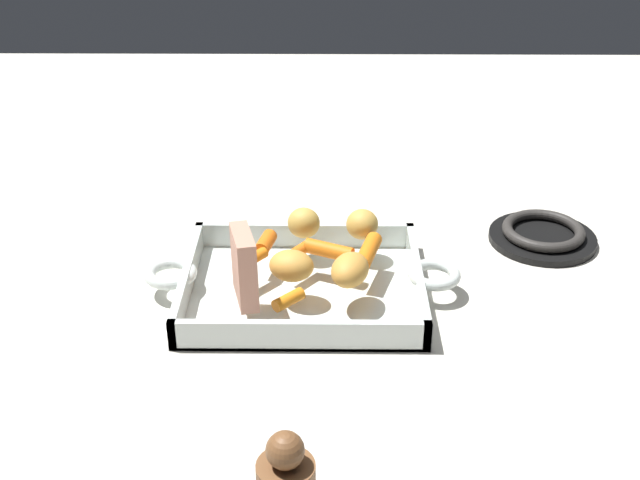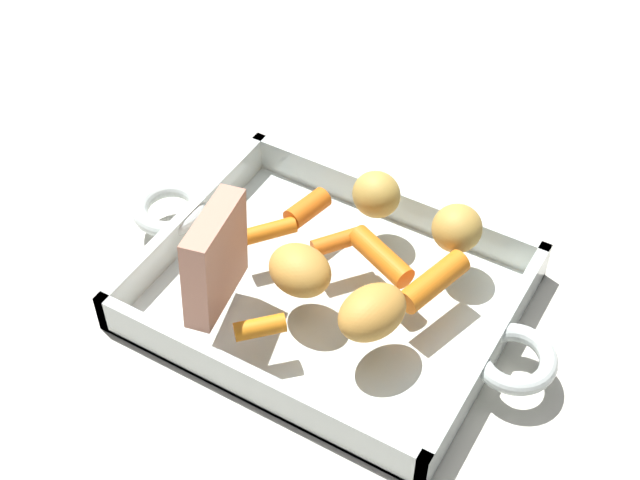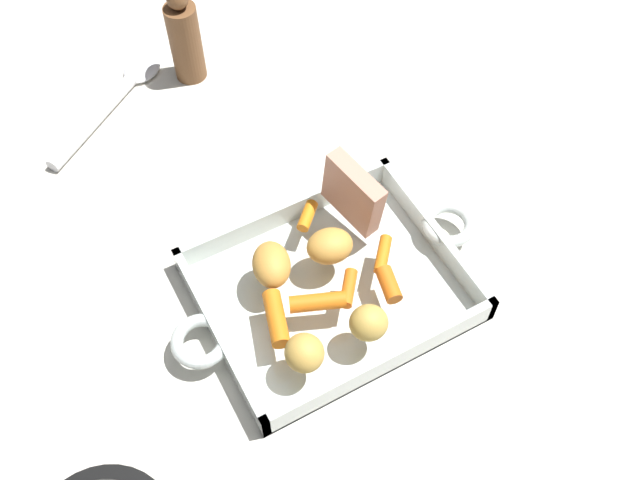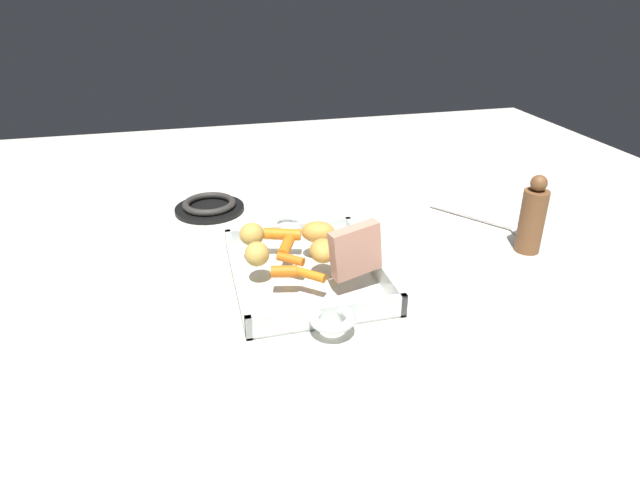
{
  "view_description": "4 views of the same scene",
  "coord_description": "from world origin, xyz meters",
  "px_view_note": "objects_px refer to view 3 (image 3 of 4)",
  "views": [
    {
      "loc": [
        -0.03,
        0.91,
        0.58
      ],
      "look_at": [
        -0.02,
        -0.01,
        0.07
      ],
      "focal_mm": 46.62,
      "sensor_mm": 36.0,
      "label": 1
    },
    {
      "loc": [
        -0.26,
        0.46,
        0.61
      ],
      "look_at": [
        0.02,
        -0.02,
        0.05
      ],
      "focal_mm": 51.62,
      "sensor_mm": 36.0,
      "label": 2
    },
    {
      "loc": [
        -0.23,
        -0.38,
        0.77
      ],
      "look_at": [
        -0.0,
        0.03,
        0.08
      ],
      "focal_mm": 40.75,
      "sensor_mm": 36.0,
      "label": 3
    },
    {
      "loc": [
        0.8,
        -0.18,
        0.49
      ],
      "look_at": [
        -0.01,
        0.03,
        0.07
      ],
      "focal_mm": 30.51,
      "sensor_mm": 36.0,
      "label": 4
    }
  ],
  "objects_px": {
    "baby_carrot_short": "(318,302)",
    "potato_golden_small": "(304,353)",
    "baby_carrot_southeast": "(389,284)",
    "baby_carrot_southwest": "(383,254)",
    "baby_carrot_center_left": "(348,288)",
    "baby_carrot_long": "(276,318)",
    "potato_whole": "(365,325)",
    "pepper_mill": "(188,38)",
    "roasting_dish": "(331,287)",
    "roast_slice_thin": "(353,193)",
    "baby_carrot_northeast": "(307,216)",
    "serving_spoon": "(112,101)",
    "potato_near_roast": "(330,246)",
    "potato_corner": "(271,265)"
  },
  "relations": [
    {
      "from": "baby_carrot_short",
      "to": "potato_golden_small",
      "type": "bearing_deg",
      "value": -130.24
    },
    {
      "from": "baby_carrot_southeast",
      "to": "baby_carrot_southwest",
      "type": "height_order",
      "value": "baby_carrot_southeast"
    },
    {
      "from": "baby_carrot_center_left",
      "to": "baby_carrot_long",
      "type": "relative_size",
      "value": 0.71
    },
    {
      "from": "potato_whole",
      "to": "potato_golden_small",
      "type": "height_order",
      "value": "potato_whole"
    },
    {
      "from": "baby_carrot_long",
      "to": "pepper_mill",
      "type": "height_order",
      "value": "pepper_mill"
    },
    {
      "from": "roasting_dish",
      "to": "baby_carrot_southwest",
      "type": "height_order",
      "value": "baby_carrot_southwest"
    },
    {
      "from": "roast_slice_thin",
      "to": "baby_carrot_northeast",
      "type": "relative_size",
      "value": 2.05
    },
    {
      "from": "potato_whole",
      "to": "serving_spoon",
      "type": "bearing_deg",
      "value": 103.36
    },
    {
      "from": "baby_carrot_southeast",
      "to": "baby_carrot_southwest",
      "type": "relative_size",
      "value": 0.84
    },
    {
      "from": "roast_slice_thin",
      "to": "potato_whole",
      "type": "bearing_deg",
      "value": -115.24
    },
    {
      "from": "baby_carrot_northeast",
      "to": "baby_carrot_short",
      "type": "bearing_deg",
      "value": -112.69
    },
    {
      "from": "roast_slice_thin",
      "to": "baby_carrot_short",
      "type": "relative_size",
      "value": 1.3
    },
    {
      "from": "baby_carrot_center_left",
      "to": "potato_near_roast",
      "type": "relative_size",
      "value": 0.85
    },
    {
      "from": "potato_corner",
      "to": "potato_golden_small",
      "type": "distance_m",
      "value": 0.12
    },
    {
      "from": "roasting_dish",
      "to": "baby_carrot_southwest",
      "type": "distance_m",
      "value": 0.07
    },
    {
      "from": "potato_whole",
      "to": "baby_carrot_center_left",
      "type": "bearing_deg",
      "value": 78.45
    },
    {
      "from": "pepper_mill",
      "to": "potato_golden_small",
      "type": "bearing_deg",
      "value": -99.14
    },
    {
      "from": "baby_carrot_short",
      "to": "baby_carrot_long",
      "type": "xyz_separation_m",
      "value": [
        -0.05,
        0.0,
        0.0
      ]
    },
    {
      "from": "roast_slice_thin",
      "to": "baby_carrot_short",
      "type": "xyz_separation_m",
      "value": [
        -0.1,
        -0.1,
        -0.03
      ]
    },
    {
      "from": "baby_carrot_southwest",
      "to": "potato_corner",
      "type": "distance_m",
      "value": 0.13
    },
    {
      "from": "roast_slice_thin",
      "to": "potato_golden_small",
      "type": "height_order",
      "value": "roast_slice_thin"
    },
    {
      "from": "potato_whole",
      "to": "serving_spoon",
      "type": "height_order",
      "value": "potato_whole"
    },
    {
      "from": "baby_carrot_long",
      "to": "roasting_dish",
      "type": "bearing_deg",
      "value": 16.41
    },
    {
      "from": "roast_slice_thin",
      "to": "baby_carrot_southeast",
      "type": "height_order",
      "value": "roast_slice_thin"
    },
    {
      "from": "roasting_dish",
      "to": "baby_carrot_long",
      "type": "xyz_separation_m",
      "value": [
        -0.08,
        -0.03,
        0.04
      ]
    },
    {
      "from": "baby_carrot_center_left",
      "to": "potato_golden_small",
      "type": "xyz_separation_m",
      "value": [
        -0.09,
        -0.05,
        0.01
      ]
    },
    {
      "from": "roast_slice_thin",
      "to": "baby_carrot_long",
      "type": "xyz_separation_m",
      "value": [
        -0.15,
        -0.09,
        -0.03
      ]
    },
    {
      "from": "baby_carrot_southwest",
      "to": "pepper_mill",
      "type": "height_order",
      "value": "pepper_mill"
    },
    {
      "from": "baby_carrot_southeast",
      "to": "baby_carrot_northeast",
      "type": "xyz_separation_m",
      "value": [
        -0.04,
        0.13,
        -0.0
      ]
    },
    {
      "from": "serving_spoon",
      "to": "roasting_dish",
      "type": "bearing_deg",
      "value": -109.04
    },
    {
      "from": "baby_carrot_center_left",
      "to": "serving_spoon",
      "type": "bearing_deg",
      "value": 106.22
    },
    {
      "from": "roast_slice_thin",
      "to": "baby_carrot_southwest",
      "type": "height_order",
      "value": "roast_slice_thin"
    },
    {
      "from": "potato_whole",
      "to": "potato_near_roast",
      "type": "xyz_separation_m",
      "value": [
        0.02,
        0.11,
        -0.0
      ]
    },
    {
      "from": "roasting_dish",
      "to": "potato_near_roast",
      "type": "relative_size",
      "value": 7.26
    },
    {
      "from": "baby_carrot_long",
      "to": "roast_slice_thin",
      "type": "bearing_deg",
      "value": 31.17
    },
    {
      "from": "potato_near_roast",
      "to": "pepper_mill",
      "type": "distance_m",
      "value": 0.41
    },
    {
      "from": "baby_carrot_long",
      "to": "potato_whole",
      "type": "xyz_separation_m",
      "value": [
        0.08,
        -0.06,
        0.01
      ]
    },
    {
      "from": "baby_carrot_southwest",
      "to": "potato_near_roast",
      "type": "height_order",
      "value": "potato_near_roast"
    },
    {
      "from": "baby_carrot_southeast",
      "to": "baby_carrot_southwest",
      "type": "xyz_separation_m",
      "value": [
        0.02,
        0.04,
        -0.0
      ]
    },
    {
      "from": "baby_carrot_long",
      "to": "potato_corner",
      "type": "distance_m",
      "value": 0.07
    },
    {
      "from": "roasting_dish",
      "to": "baby_carrot_southwest",
      "type": "relative_size",
      "value": 8.08
    },
    {
      "from": "roasting_dish",
      "to": "serving_spoon",
      "type": "height_order",
      "value": "roasting_dish"
    },
    {
      "from": "roasting_dish",
      "to": "baby_carrot_northeast",
      "type": "distance_m",
      "value": 0.09
    },
    {
      "from": "potato_near_roast",
      "to": "pepper_mill",
      "type": "height_order",
      "value": "pepper_mill"
    },
    {
      "from": "baby_carrot_center_left",
      "to": "potato_near_roast",
      "type": "height_order",
      "value": "potato_near_roast"
    },
    {
      "from": "roast_slice_thin",
      "to": "serving_spoon",
      "type": "height_order",
      "value": "roast_slice_thin"
    },
    {
      "from": "baby_carrot_northeast",
      "to": "potato_whole",
      "type": "bearing_deg",
      "value": -96.16
    },
    {
      "from": "roast_slice_thin",
      "to": "pepper_mill",
      "type": "xyz_separation_m",
      "value": [
        -0.06,
        0.37,
        -0.01
      ]
    },
    {
      "from": "roasting_dish",
      "to": "roast_slice_thin",
      "type": "distance_m",
      "value": 0.12
    },
    {
      "from": "baby_carrot_long",
      "to": "potato_whole",
      "type": "distance_m",
      "value": 0.1
    }
  ]
}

